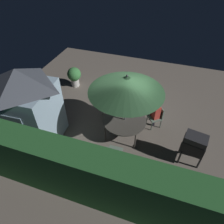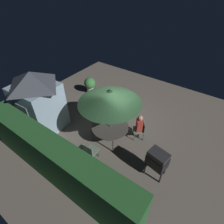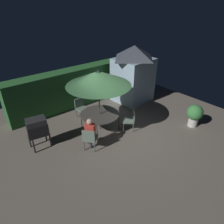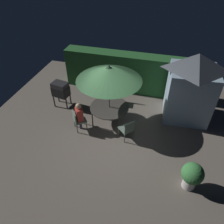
{
  "view_description": "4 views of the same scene",
  "coord_description": "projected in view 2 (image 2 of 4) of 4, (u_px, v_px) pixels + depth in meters",
  "views": [
    {
      "loc": [
        -1.58,
        5.94,
        5.75
      ],
      "look_at": [
        0.15,
        0.81,
        0.92
      ],
      "focal_mm": 31.8,
      "sensor_mm": 36.0,
      "label": 1
    },
    {
      "loc": [
        -3.63,
        5.29,
        6.01
      ],
      "look_at": [
        0.01,
        0.22,
        0.93
      ],
      "focal_mm": 28.28,
      "sensor_mm": 36.0,
      "label": 2
    },
    {
      "loc": [
        -4.5,
        -4.91,
        4.86
      ],
      "look_at": [
        -0.17,
        0.29,
        1.01
      ],
      "focal_mm": 32.11,
      "sensor_mm": 36.0,
      "label": 3
    },
    {
      "loc": [
        1.56,
        -5.76,
        6.08
      ],
      "look_at": [
        -0.11,
        0.39,
        0.88
      ],
      "focal_mm": 34.08,
      "sensor_mm": 36.0,
      "label": 4
    }
  ],
  "objects": [
    {
      "name": "ground_plane",
      "position": [
        115.0,
        124.0,
        8.77
      ],
      "size": [
        11.0,
        11.0,
        0.0
      ],
      "primitive_type": "plane",
      "color": "#6B6056"
    },
    {
      "name": "hedge_backdrop",
      "position": [
        56.0,
        161.0,
        5.96
      ],
      "size": [
        6.57,
        0.77,
        1.9
      ],
      "color": "#28602D",
      "rests_on": "ground"
    },
    {
      "name": "garden_shed",
      "position": [
        38.0,
        101.0,
        7.78
      ],
      "size": [
        1.99,
        1.85,
        2.89
      ],
      "color": "#9EBCD1",
      "rests_on": "ground"
    },
    {
      "name": "patio_table",
      "position": [
        110.0,
        127.0,
        7.63
      ],
      "size": [
        1.6,
        1.6,
        0.74
      ],
      "color": "#47423D",
      "rests_on": "ground"
    },
    {
      "name": "patio_umbrella",
      "position": [
        110.0,
        97.0,
        6.64
      ],
      "size": [
        2.49,
        2.49,
        2.61
      ],
      "color": "#4C4C51",
      "rests_on": "ground"
    },
    {
      "name": "bbq_grill",
      "position": [
        157.0,
        160.0,
        6.14
      ],
      "size": [
        0.78,
        0.62,
        1.2
      ],
      "color": "black",
      "rests_on": "ground"
    },
    {
      "name": "chair_near_shed",
      "position": [
        141.0,
        129.0,
        7.79
      ],
      "size": [
        0.65,
        0.65,
        0.9
      ],
      "color": "slate",
      "rests_on": "ground"
    },
    {
      "name": "chair_far_side",
      "position": [
        105.0,
        112.0,
        8.71
      ],
      "size": [
        0.65,
        0.65,
        0.9
      ],
      "color": "slate",
      "rests_on": "ground"
    },
    {
      "name": "chair_toward_hedge",
      "position": [
        90.0,
        151.0,
        6.84
      ],
      "size": [
        0.48,
        0.48,
        0.9
      ],
      "color": "slate",
      "rests_on": "ground"
    },
    {
      "name": "potted_plant_by_shed",
      "position": [
        90.0,
        84.0,
        10.67
      ],
      "size": [
        0.67,
        0.67,
        1.0
      ],
      "color": "silver",
      "rests_on": "ground"
    },
    {
      "name": "person_in_red",
      "position": [
        139.0,
        125.0,
        7.62
      ],
      "size": [
        0.4,
        0.42,
        1.26
      ],
      "color": "#CC3D33",
      "rests_on": "ground"
    }
  ]
}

